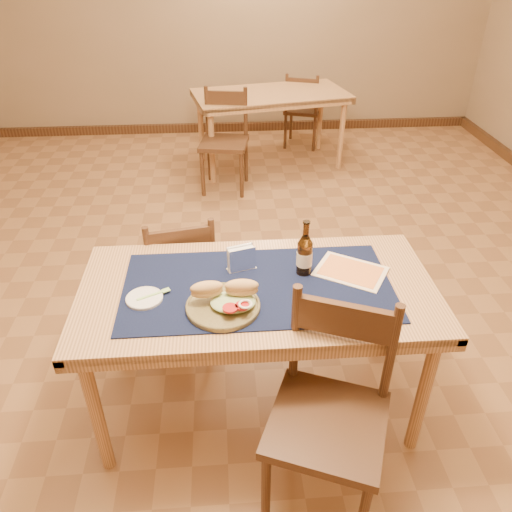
{
  "coord_description": "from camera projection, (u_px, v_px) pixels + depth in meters",
  "views": [
    {
      "loc": [
        -0.14,
        -2.59,
        2.09
      ],
      "look_at": [
        0.0,
        -0.7,
        0.85
      ],
      "focal_mm": 35.0,
      "sensor_mm": 36.0,
      "label": 1
    }
  ],
  "objects": [
    {
      "name": "chair_back_far",
      "position": [
        303.0,
        109.0,
        5.54
      ],
      "size": [
        0.48,
        0.48,
        0.83
      ],
      "color": "#492E1A",
      "rests_on": "ground"
    },
    {
      "name": "beer_bottle",
      "position": [
        305.0,
        254.0,
        2.26
      ],
      "size": [
        0.07,
        0.07,
        0.27
      ],
      "color": "#40260B",
      "rests_on": "placemat"
    },
    {
      "name": "placemat",
      "position": [
        258.0,
        286.0,
        2.23
      ],
      "size": [
        1.2,
        0.6,
        0.01
      ],
      "primitive_type": "cube",
      "color": "#0D1732",
      "rests_on": "main_table"
    },
    {
      "name": "chair_main_far",
      "position": [
        181.0,
        274.0,
        2.86
      ],
      "size": [
        0.46,
        0.46,
        0.85
      ],
      "color": "#492E1A",
      "rests_on": "ground"
    },
    {
      "name": "menu_card",
      "position": [
        351.0,
        271.0,
        2.32
      ],
      "size": [
        0.38,
        0.36,
        0.01
      ],
      "color": "#F9E0BC",
      "rests_on": "placemat"
    },
    {
      "name": "chair_back_near",
      "position": [
        225.0,
        139.0,
        4.61
      ],
      "size": [
        0.49,
        0.49,
        0.91
      ],
      "color": "#492E1A",
      "rests_on": "ground"
    },
    {
      "name": "fork",
      "position": [
        156.0,
        293.0,
        2.16
      ],
      "size": [
        0.14,
        0.08,
        0.0
      ],
      "color": "#A8E37D",
      "rests_on": "side_plate"
    },
    {
      "name": "main_table",
      "position": [
        258.0,
        301.0,
        2.28
      ],
      "size": [
        1.6,
        0.8,
        0.75
      ],
      "color": "tan",
      "rests_on": "ground"
    },
    {
      "name": "chair_main_near",
      "position": [
        330.0,
        411.0,
        1.97
      ],
      "size": [
        0.58,
        0.58,
        0.96
      ],
      "color": "#492E1A",
      "rests_on": "ground"
    },
    {
      "name": "baseboard",
      "position": [
        248.0,
        300.0,
        3.28
      ],
      "size": [
        6.0,
        7.0,
        0.1
      ],
      "color": "#492E1A",
      "rests_on": "ground"
    },
    {
      "name": "napkin_holder",
      "position": [
        241.0,
        259.0,
        2.31
      ],
      "size": [
        0.14,
        0.09,
        0.12
      ],
      "color": "white",
      "rests_on": "placemat"
    },
    {
      "name": "back_table",
      "position": [
        271.0,
        101.0,
        4.97
      ],
      "size": [
        1.61,
        1.02,
        0.75
      ],
      "color": "tan",
      "rests_on": "ground"
    },
    {
      "name": "room",
      "position": [
        246.0,
        91.0,
        2.55
      ],
      "size": [
        6.04,
        7.04,
        2.84
      ],
      "color": "#986B42",
      "rests_on": "ground"
    },
    {
      "name": "sandwich_plate",
      "position": [
        226.0,
        301.0,
        2.09
      ],
      "size": [
        0.31,
        0.31,
        0.12
      ],
      "color": "brown",
      "rests_on": "placemat"
    },
    {
      "name": "side_plate",
      "position": [
        144.0,
        298.0,
        2.15
      ],
      "size": [
        0.16,
        0.16,
        0.01
      ],
      "color": "white",
      "rests_on": "placemat"
    }
  ]
}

